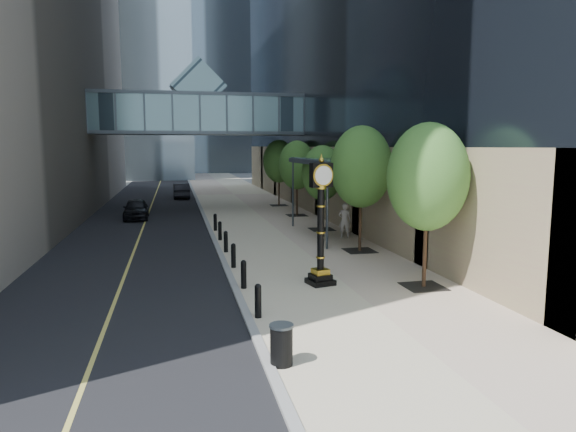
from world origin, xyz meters
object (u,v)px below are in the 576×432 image
object	(u,v)px
car_near	(136,209)
pedestrian	(345,221)
trash_bin	(281,346)
car_far	(181,191)
street_clock	(321,230)

from	to	relation	value
car_near	pedestrian	bearing A→B (deg)	-43.14
trash_bin	car_near	bearing A→B (deg)	100.88
trash_bin	car_far	xyz separation A→B (m)	(-1.69, 39.83, 0.23)
pedestrian	car_near	bearing A→B (deg)	-21.21
street_clock	trash_bin	world-z (taller)	street_clock
street_clock	car_far	world-z (taller)	street_clock
street_clock	car_far	xyz separation A→B (m)	(-4.48, 33.34, -1.31)
street_clock	car_near	distance (m)	20.91
trash_bin	car_near	distance (m)	26.34
pedestrian	car_near	size ratio (longest dim) A/B	0.47
trash_bin	car_far	world-z (taller)	car_far
trash_bin	car_far	distance (m)	39.87
street_clock	car_near	size ratio (longest dim) A/B	1.12
trash_bin	car_near	world-z (taller)	car_near
street_clock	car_near	world-z (taller)	street_clock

